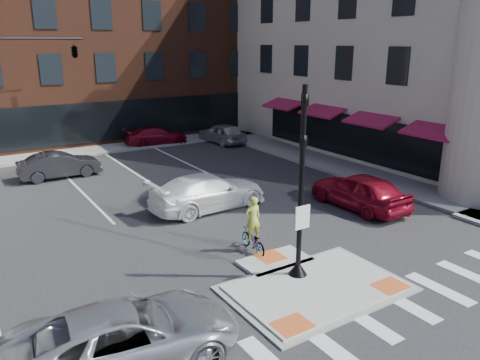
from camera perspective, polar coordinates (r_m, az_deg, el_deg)
ground at (r=15.16m, az=8.01°, el=-12.28°), size 120.00×120.00×0.00m
refuge_island at (r=14.97m, az=8.67°, el=-12.50°), size 5.40×4.65×0.13m
sidewalk_e at (r=28.89m, az=11.55°, el=1.82°), size 3.00×24.00×0.15m
sidewalk_n at (r=34.82m, az=-12.05°, el=4.29°), size 26.00×3.00×0.15m
building_n at (r=43.58m, az=-17.59°, el=16.55°), size 24.40×18.40×15.50m
building_e at (r=37.18m, az=23.18°, el=16.51°), size 21.90×23.90×17.70m
building_far_right at (r=66.40m, az=-17.60°, el=14.76°), size 12.00×12.00×12.00m
signal_pole at (r=14.46m, az=7.37°, el=-3.46°), size 0.60×0.60×5.98m
mast_arm_signal at (r=28.48m, az=-22.37°, el=13.24°), size 6.10×2.24×8.00m
silver_suv at (r=11.68m, az=-13.72°, el=-17.97°), size 5.58×2.98×1.49m
red_sedan at (r=21.70m, az=14.36°, el=-1.25°), size 2.03×4.85×1.64m
white_pickup at (r=21.01m, az=-3.88°, el=-1.42°), size 5.58×2.51×1.59m
bg_car_dark at (r=27.63m, az=-21.13°, el=1.72°), size 4.35×1.55×1.43m
bg_car_silver at (r=34.75m, az=-2.23°, el=5.74°), size 2.20×4.50×1.48m
bg_car_red at (r=34.63m, az=-10.16°, el=5.31°), size 4.66×2.23×1.31m
cyclist at (r=16.78m, az=1.57°, el=-6.50°), size 0.71×1.66×2.07m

